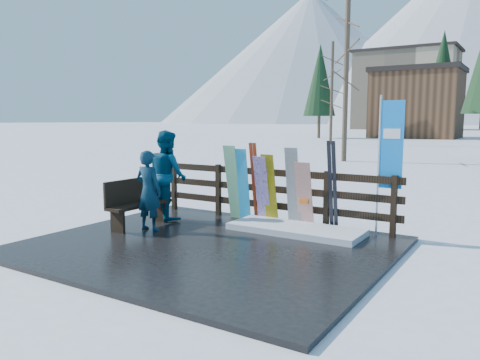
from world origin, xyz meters
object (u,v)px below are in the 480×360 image
Objects in this scene: snowboard_4 at (293,188)px; person_back at (167,175)px; snowboard_5 at (304,195)px; rental_flag at (388,150)px; bench at (137,201)px; snowboard_0 at (243,185)px; snowboard_3 at (262,190)px; person_front at (149,191)px; snowboard_1 at (233,182)px; snowboard_2 at (270,189)px.

snowboard_4 is 2.76m from person_back.
snowboard_4 is at bearing 180.00° from snowboard_5.
person_back is (-4.44, -0.98, -0.64)m from rental_flag.
person_back is at bearing 87.01° from bench.
snowboard_0 is 1.09× the size of snowboard_3.
snowboard_0 is 1.43m from snowboard_5.
snowboard_4 is at bearing -144.98° from person_front.
person_front is (-1.54, -1.75, 0.08)m from snowboard_3.
rental_flag is (2.95, 0.27, 0.83)m from snowboard_0.
snowboard_5 is (0.25, -0.00, -0.14)m from snowboard_4.
person_front reaches higher than snowboard_0.
snowboard_3 is 2.10m from person_back.
rental_flag is 1.35× the size of person_back.
snowboard_1 is 1.69m from snowboard_5.
snowboard_0 is 1.17m from snowboard_4.
snowboard_3 is (0.47, -0.00, -0.07)m from snowboard_0.
snowboard_1 is at bearing 180.00° from snowboard_5.
snowboard_0 is at bearing 180.00° from snowboard_2.
snowboard_2 is at bearing 36.38° from bench.
snowboard_4 is (2.71, 1.61, 0.29)m from bench.
snowboard_0 is at bearing -174.78° from rental_flag.
person_back reaches higher than snowboard_0.
bench is 0.56m from person_front.
snowboard_2 is (2.18, 1.61, 0.21)m from bench.
snowboard_3 is 0.71m from snowboard_4.
snowboard_4 is (1.17, 0.00, 0.03)m from snowboard_0.
snowboard_3 is 0.74× the size of person_back.
bench is 3.16m from snowboard_4.
snowboard_3 is (2.01, 1.61, 0.19)m from bench.
bench is 1.10× the size of snowboard_5.
bench is at bearing 113.05° from person_back.
snowboard_4 is at bearing -138.96° from person_back.
person_back is at bearing -161.51° from snowboard_2.
rental_flag is (2.49, 0.27, 0.90)m from snowboard_3.
snowboard_4 is 0.62× the size of rental_flag.
snowboard_3 is 2.66m from rental_flag.
snowboard_2 is at bearing -173.33° from rental_flag.
snowboard_5 is at bearing 0.00° from snowboard_2.
snowboard_2 is (0.64, -0.00, -0.05)m from snowboard_0.
snowboard_5 is at bearing -0.00° from snowboard_4.
snowboard_0 is at bearing -128.36° from person_back.
snowboard_4 is 0.28m from snowboard_5.
snowboard_3 is 0.55× the size of rental_flag.
bench is at bearing -143.62° from snowboard_2.
person_front reaches higher than snowboard_5.
rental_flag is at bearing 6.67° from snowboard_2.
snowboard_3 is at bearing -134.27° from person_front.
snowboard_4 is 1.04× the size of person_front.
snowboard_0 reaches higher than snowboard_3.
snowboard_0 is at bearing 180.00° from snowboard_4.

